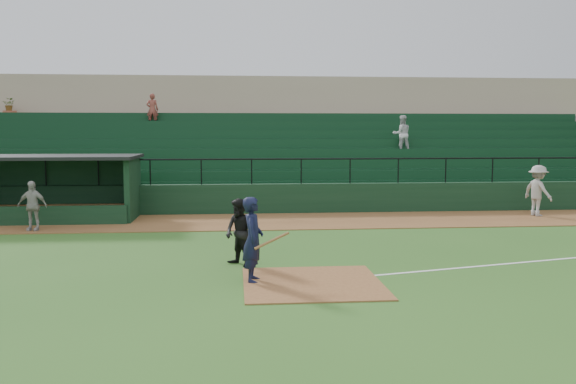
{
  "coord_description": "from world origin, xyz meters",
  "views": [
    {
      "loc": [
        -1.66,
        -13.58,
        3.31
      ],
      "look_at": [
        0.0,
        5.0,
        1.4
      ],
      "focal_mm": 37.08,
      "sensor_mm": 36.0,
      "label": 1
    }
  ],
  "objects": [
    {
      "name": "ground",
      "position": [
        0.0,
        0.0,
        0.0
      ],
      "size": [
        90.0,
        90.0,
        0.0
      ],
      "primitive_type": "plane",
      "color": "#2C591D",
      "rests_on": "ground"
    },
    {
      "name": "warning_track",
      "position": [
        0.0,
        8.0,
        0.01
      ],
      "size": [
        40.0,
        4.0,
        0.03
      ],
      "primitive_type": "cube",
      "color": "brown",
      "rests_on": "ground"
    },
    {
      "name": "home_plate_dirt",
      "position": [
        0.0,
        -1.0,
        0.01
      ],
      "size": [
        3.0,
        3.0,
        0.03
      ],
      "primitive_type": "cube",
      "color": "brown",
      "rests_on": "ground"
    },
    {
      "name": "stadium_structure",
      "position": [
        -0.0,
        16.46,
        2.3
      ],
      "size": [
        38.0,
        13.08,
        6.4
      ],
      "color": "black",
      "rests_on": "ground"
    },
    {
      "name": "dugout",
      "position": [
        -9.75,
        9.56,
        1.33
      ],
      "size": [
        8.9,
        3.2,
        2.42
      ],
      "color": "black",
      "rests_on": "ground"
    },
    {
      "name": "batter_at_plate",
      "position": [
        -1.28,
        -0.72,
        0.94
      ],
      "size": [
        1.06,
        0.74,
        1.89
      ],
      "color": "black",
      "rests_on": "ground"
    },
    {
      "name": "umpire",
      "position": [
        -1.56,
        0.88,
        0.83
      ],
      "size": [
        1.01,
        1.02,
        1.67
      ],
      "primitive_type": "imported",
      "rotation": [
        0.0,
        0.0,
        -0.85
      ],
      "color": "black",
      "rests_on": "ground"
    },
    {
      "name": "runner",
      "position": [
        10.05,
        8.41,
        1.02
      ],
      "size": [
        1.11,
        1.44,
        1.97
      ],
      "primitive_type": "imported",
      "rotation": [
        0.0,
        0.0,
        1.9
      ],
      "color": "#A49E99",
      "rests_on": "warning_track"
    },
    {
      "name": "dugout_player_a",
      "position": [
        -8.37,
        6.6,
        0.86
      ],
      "size": [
        1.0,
        0.5,
        1.65
      ],
      "primitive_type": "imported",
      "rotation": [
        0.0,
        0.0,
        -0.1
      ],
      "color": "#A6A19B",
      "rests_on": "warning_track"
    }
  ]
}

